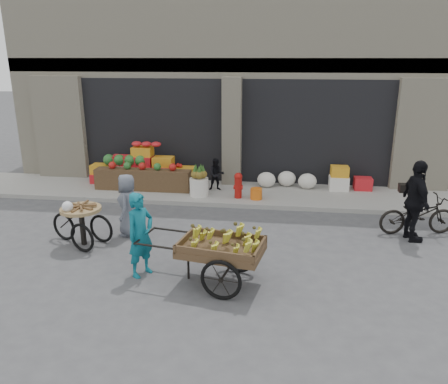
# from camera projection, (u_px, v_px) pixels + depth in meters

# --- Properties ---
(ground) EXTENTS (80.00, 80.00, 0.00)m
(ground) POSITION_uv_depth(u_px,v_px,m) (202.00, 257.00, 8.75)
(ground) COLOR #424244
(ground) RESTS_ON ground
(sidewalk) EXTENTS (18.00, 2.20, 0.12)m
(sidewalk) POSITION_uv_depth(u_px,v_px,m) (228.00, 193.00, 12.61)
(sidewalk) COLOR gray
(sidewalk) RESTS_ON ground
(building) EXTENTS (14.00, 6.45, 7.00)m
(building) POSITION_uv_depth(u_px,v_px,m) (242.00, 70.00, 15.35)
(building) COLOR beige
(building) RESTS_ON ground
(fruit_display) EXTENTS (3.10, 1.12, 1.24)m
(fruit_display) POSITION_uv_depth(u_px,v_px,m) (147.00, 168.00, 13.01)
(fruit_display) COLOR red
(fruit_display) RESTS_ON sidewalk
(pineapple_bin) EXTENTS (0.52, 0.52, 0.50)m
(pineapple_bin) POSITION_uv_depth(u_px,v_px,m) (199.00, 187.00, 12.14)
(pineapple_bin) COLOR silver
(pineapple_bin) RESTS_ON sidewalk
(fire_hydrant) EXTENTS (0.22, 0.22, 0.71)m
(fire_hydrant) POSITION_uv_depth(u_px,v_px,m) (238.00, 184.00, 11.91)
(fire_hydrant) COLOR #A5140F
(fire_hydrant) RESTS_ON sidewalk
(orange_bucket) EXTENTS (0.32, 0.32, 0.30)m
(orange_bucket) POSITION_uv_depth(u_px,v_px,m) (256.00, 194.00, 11.87)
(orange_bucket) COLOR orange
(orange_bucket) RESTS_ON sidewalk
(right_bay_goods) EXTENTS (3.35, 0.60, 0.70)m
(right_bay_goods) POSITION_uv_depth(u_px,v_px,m) (319.00, 179.00, 12.74)
(right_bay_goods) COLOR silver
(right_bay_goods) RESTS_ON sidewalk
(seated_person) EXTENTS (0.51, 0.43, 0.93)m
(seated_person) POSITION_uv_depth(u_px,v_px,m) (216.00, 174.00, 12.59)
(seated_person) COLOR black
(seated_person) RESTS_ON sidewalk
(banana_cart) EXTENTS (2.54, 1.37, 1.01)m
(banana_cart) POSITION_uv_depth(u_px,v_px,m) (218.00, 245.00, 7.51)
(banana_cart) COLOR brown
(banana_cart) RESTS_ON ground
(vendor_woman) EXTENTS (0.61, 0.68, 1.57)m
(vendor_woman) POSITION_uv_depth(u_px,v_px,m) (140.00, 235.00, 7.82)
(vendor_woman) COLOR #0F6476
(vendor_woman) RESTS_ON ground
(tricycle_cart) EXTENTS (1.45, 1.07, 0.95)m
(tricycle_cart) POSITION_uv_depth(u_px,v_px,m) (82.00, 220.00, 9.15)
(tricycle_cart) COLOR #9E7F51
(tricycle_cart) RESTS_ON ground
(vendor_grey) EXTENTS (0.51, 0.73, 1.40)m
(vendor_grey) POSITION_uv_depth(u_px,v_px,m) (128.00, 205.00, 9.64)
(vendor_grey) COLOR slate
(vendor_grey) RESTS_ON ground
(bicycle) EXTENTS (1.79, 0.89, 0.90)m
(bicycle) POSITION_uv_depth(u_px,v_px,m) (417.00, 215.00, 9.77)
(bicycle) COLOR black
(bicycle) RESTS_ON ground
(cyclist) EXTENTS (0.61, 1.10, 1.78)m
(cyclist) POSITION_uv_depth(u_px,v_px,m) (416.00, 201.00, 9.29)
(cyclist) COLOR black
(cyclist) RESTS_ON ground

